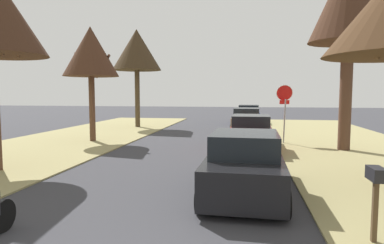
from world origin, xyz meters
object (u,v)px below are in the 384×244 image
(parked_sedan_black, at_px, (245,165))
(parked_sedan_tan, at_px, (246,121))
(street_tree_left_mid_b, at_px, (91,52))
(parked_sedan_red, at_px, (251,134))
(stop_sign_far, at_px, (284,101))
(street_tree_left_far, at_px, (137,50))
(curbside_mailbox, at_px, (376,183))
(parked_sedan_navy, at_px, (249,115))

(parked_sedan_black, distance_m, parked_sedan_tan, 13.79)
(street_tree_left_mid_b, xyz_separation_m, parked_sedan_red, (8.20, -1.12, -3.93))
(stop_sign_far, xyz_separation_m, parked_sedan_red, (-1.66, -1.95, -1.43))
(street_tree_left_far, bearing_deg, curbside_mailbox, -60.33)
(street_tree_left_mid_b, xyz_separation_m, parked_sedan_tan, (8.01, 6.00, -3.93))
(parked_sedan_navy, bearing_deg, stop_sign_far, -81.60)
(street_tree_left_far, distance_m, parked_sedan_tan, 9.57)
(street_tree_left_far, xyz_separation_m, parked_sedan_tan, (8.05, -1.44, -4.97))
(street_tree_left_far, relative_size, parked_sedan_red, 1.62)
(stop_sign_far, height_order, parked_sedan_black, stop_sign_far)
(parked_sedan_red, distance_m, parked_sedan_tan, 7.12)
(street_tree_left_far, relative_size, parked_sedan_black, 1.62)
(street_tree_left_mid_b, xyz_separation_m, curbside_mailbox, (10.11, -10.39, -3.60))
(parked_sedan_black, height_order, parked_sedan_tan, same)
(parked_sedan_black, height_order, parked_sedan_red, same)
(parked_sedan_tan, bearing_deg, curbside_mailbox, -82.68)
(parked_sedan_red, bearing_deg, parked_sedan_navy, 89.99)
(parked_sedan_red, xyz_separation_m, parked_sedan_tan, (-0.19, 7.12, 0.00))
(stop_sign_far, relative_size, parked_sedan_tan, 0.66)
(stop_sign_far, bearing_deg, curbside_mailbox, -88.69)
(parked_sedan_red, height_order, curbside_mailbox, parked_sedan_red)
(street_tree_left_mid_b, bearing_deg, curbside_mailbox, -45.77)
(parked_sedan_black, height_order, parked_sedan_navy, same)
(stop_sign_far, bearing_deg, street_tree_left_mid_b, -175.18)
(street_tree_left_far, distance_m, parked_sedan_navy, 10.67)
(parked_sedan_black, xyz_separation_m, parked_sedan_navy, (0.25, 19.84, 0.00))
(stop_sign_far, bearing_deg, parked_sedan_black, -102.46)
(parked_sedan_navy, bearing_deg, curbside_mailbox, -85.13)
(street_tree_left_mid_b, bearing_deg, parked_sedan_navy, 55.77)
(parked_sedan_black, xyz_separation_m, parked_sedan_red, (0.24, 6.67, 0.00))
(parked_sedan_red, distance_m, parked_sedan_navy, 13.17)
(parked_sedan_red, relative_size, parked_sedan_navy, 1.00)
(street_tree_left_far, relative_size, parked_sedan_tan, 1.62)
(street_tree_left_mid_b, height_order, curbside_mailbox, street_tree_left_mid_b)
(parked_sedan_tan, bearing_deg, parked_sedan_black, -90.24)
(parked_sedan_black, relative_size, parked_sedan_navy, 1.00)
(street_tree_left_mid_b, bearing_deg, stop_sign_far, 4.82)
(parked_sedan_red, bearing_deg, parked_sedan_tan, 91.51)
(stop_sign_far, bearing_deg, street_tree_left_far, 146.28)
(stop_sign_far, height_order, parked_sedan_tan, stop_sign_far)
(parked_sedan_tan, bearing_deg, parked_sedan_red, -88.49)
(street_tree_left_far, distance_m, curbside_mailbox, 21.03)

